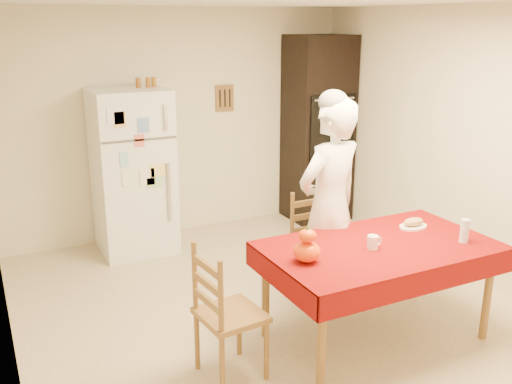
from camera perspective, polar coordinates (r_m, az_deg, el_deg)
floor at (r=4.90m, az=1.78°, el=-11.83°), size 4.50×4.50×0.00m
room_shell at (r=4.37m, az=1.97°, el=7.24°), size 4.02×4.52×2.51m
refrigerator at (r=6.02m, az=-12.22°, el=1.97°), size 0.75×0.74×1.70m
oven_cabinet at (r=6.91m, az=6.21°, el=6.24°), size 0.70×0.62×2.20m
dining_table at (r=4.33m, az=12.19°, el=-6.03°), size 1.70×1.00×0.76m
chair_far at (r=4.97m, az=6.01°, el=-5.02°), size 0.43×0.41×0.95m
chair_left at (r=3.86m, az=-3.39°, el=-11.66°), size 0.44×0.46×0.95m
seated_woman at (r=4.66m, az=7.34°, el=-1.54°), size 0.74×0.57×1.78m
coffee_mug at (r=4.20m, az=11.59°, el=-4.95°), size 0.08×0.08×0.10m
pumpkin_lower at (r=3.92m, az=5.13°, el=-5.97°), size 0.19×0.19×0.14m
pumpkin_upper at (r=3.87m, az=5.17°, el=-4.37°), size 0.12×0.12×0.09m
wine_glass at (r=4.51m, az=20.13°, el=-3.65°), size 0.07×0.07×0.18m
bread_plate at (r=4.71m, az=15.43°, el=-3.35°), size 0.24×0.24×0.02m
bread_loaf at (r=4.70m, az=15.47°, el=-2.89°), size 0.18×0.10×0.06m
spice_jar_left at (r=5.94m, az=-11.70°, el=10.65°), size 0.05×0.05×0.10m
spice_jar_mid at (r=5.97m, az=-10.75°, el=10.73°), size 0.05×0.05×0.10m
spice_jar_right at (r=5.99m, az=-10.18°, el=10.77°), size 0.05×0.05×0.10m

